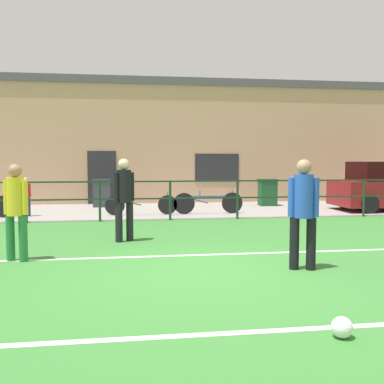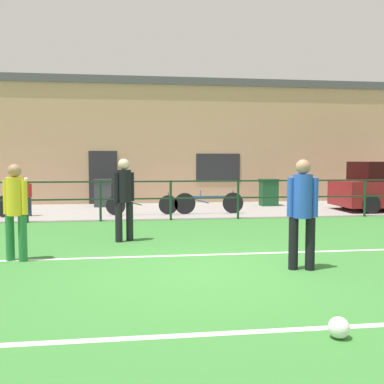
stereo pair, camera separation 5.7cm
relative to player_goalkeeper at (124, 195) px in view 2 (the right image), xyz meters
The scene contains 15 objects.
ground 3.22m from the player_goalkeeper, 65.14° to the right, with size 60.00×44.00×0.04m, color #387A33.
field_line_touchline 2.28m from the player_goalkeeper, 51.24° to the right, with size 36.00×0.11×0.00m, color white.
field_line_hash 5.53m from the player_goalkeeper, 76.35° to the right, with size 36.00×0.11×0.00m, color white.
pavement_strip 5.96m from the player_goalkeeper, 77.37° to the left, with size 48.00×5.00×0.02m, color gray.
perimeter_fence 3.48m from the player_goalkeeper, 68.32° to the left, with size 36.07×0.07×1.15m.
clubhouse_facade 9.64m from the player_goalkeeper, 82.25° to the left, with size 28.00×2.56×5.02m.
player_goalkeeper is the anchor object (origin of this frame).
player_striker 4.04m from the player_goalkeeper, 45.64° to the right, with size 0.47×0.31×1.75m.
player_winger 2.44m from the player_goalkeeper, 138.20° to the right, with size 0.43×0.29×1.67m.
soccer_ball_match 6.02m from the player_goalkeeper, 68.82° to the right, with size 0.21×0.21×0.21m, color white.
spectator_child 5.50m from the player_goalkeeper, 123.52° to the left, with size 0.32×0.21×1.19m.
bicycle_parked_2 4.50m from the player_goalkeeper, 83.77° to the left, with size 2.26×0.04×0.71m.
bicycle_parked_3 5.19m from the player_goalkeeper, 59.39° to the left, with size 2.24×0.04×0.77m.
trash_bin_0 8.52m from the player_goalkeeper, 51.43° to the left, with size 0.66×0.56×1.01m.
trash_bin_1 7.18m from the player_goalkeeper, 97.14° to the left, with size 0.64×0.54×1.02m.
Camera 2 is at (-1.13, -6.77, 1.74)m, focal length 41.59 mm.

